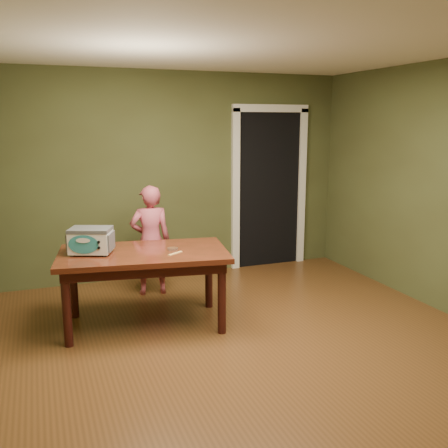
{
  "coord_description": "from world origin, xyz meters",
  "views": [
    {
      "loc": [
        -1.68,
        -3.66,
        1.97
      ],
      "look_at": [
        0.08,
        1.0,
        0.95
      ],
      "focal_mm": 40.0,
      "sensor_mm": 36.0,
      "label": 1
    }
  ],
  "objects": [
    {
      "name": "floor",
      "position": [
        0.0,
        0.0,
        0.0
      ],
      "size": [
        5.0,
        5.0,
        0.0
      ],
      "primitive_type": "plane",
      "color": "brown",
      "rests_on": "ground"
    },
    {
      "name": "room_shell",
      "position": [
        0.0,
        0.0,
        1.71
      ],
      "size": [
        4.52,
        5.02,
        2.61
      ],
      "color": "#46502A",
      "rests_on": "ground"
    },
    {
      "name": "doorway",
      "position": [
        1.3,
        2.78,
        1.06
      ],
      "size": [
        1.1,
        0.66,
        2.25
      ],
      "color": "black",
      "rests_on": "ground"
    },
    {
      "name": "dining_table",
      "position": [
        -0.77,
        0.96,
        0.65
      ],
      "size": [
        1.72,
        1.14,
        0.75
      ],
      "rotation": [
        0.0,
        0.0,
        -0.15
      ],
      "color": "#3E1A0E",
      "rests_on": "floor"
    },
    {
      "name": "toy_oven",
      "position": [
        -1.24,
        1.05,
        0.88
      ],
      "size": [
        0.46,
        0.39,
        0.25
      ],
      "rotation": [
        0.0,
        0.0,
        -0.38
      ],
      "color": "#4C4F54",
      "rests_on": "dining_table"
    },
    {
      "name": "baking_pan",
      "position": [
        -0.49,
        0.91,
        0.76
      ],
      "size": [
        0.1,
        0.1,
        0.02
      ],
      "color": "silver",
      "rests_on": "dining_table"
    },
    {
      "name": "spatula",
      "position": [
        -0.5,
        0.76,
        0.75
      ],
      "size": [
        0.16,
        0.12,
        0.01
      ],
      "primitive_type": "cube",
      "rotation": [
        0.0,
        0.0,
        0.58
      ],
      "color": "#F9C56C",
      "rests_on": "dining_table"
    },
    {
      "name": "child",
      "position": [
        -0.5,
        1.85,
        0.64
      ],
      "size": [
        0.49,
        0.34,
        1.27
      ],
      "primitive_type": "imported",
      "rotation": [
        0.0,
        0.0,
        3.06
      ],
      "color": "#C04F61",
      "rests_on": "floor"
    }
  ]
}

